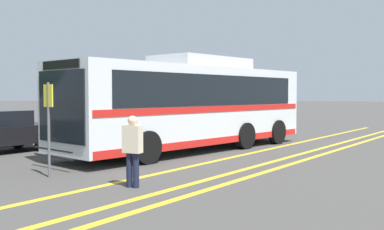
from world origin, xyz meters
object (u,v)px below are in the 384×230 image
object	(u,v)px
parked_car_2	(119,121)
pedestrian_0	(133,147)
transit_bus	(192,103)
bus_stop_sign	(49,117)

from	to	relation	value
parked_car_2	pedestrian_0	xyz separation A→B (m)	(-7.69, -8.26, 0.11)
transit_bus	pedestrian_0	size ratio (longest dim) A/B	7.11
transit_bus	parked_car_2	size ratio (longest dim) A/B	2.51
transit_bus	bus_stop_sign	xyz separation A→B (m)	(-6.52, -0.32, -0.25)
parked_car_2	bus_stop_sign	size ratio (longest dim) A/B	1.91
transit_bus	bus_stop_sign	bearing A→B (deg)	98.73
pedestrian_0	bus_stop_sign	bearing A→B (deg)	-4.93
pedestrian_0	bus_stop_sign	xyz separation A→B (m)	(-0.34, 2.54, 0.60)
parked_car_2	pedestrian_0	world-z (taller)	parked_car_2
transit_bus	pedestrian_0	bearing A→B (deg)	120.78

